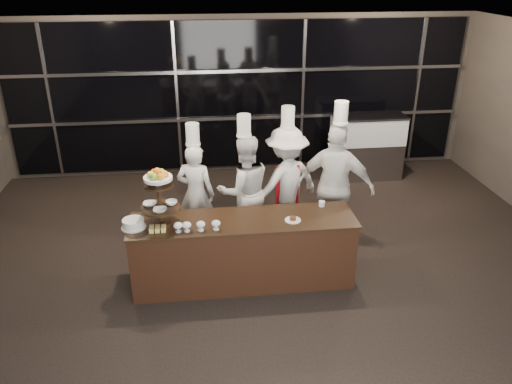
{
  "coord_description": "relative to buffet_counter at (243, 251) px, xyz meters",
  "views": [
    {
      "loc": [
        -0.82,
        -4.43,
        3.85
      ],
      "look_at": [
        -0.13,
        1.36,
        1.15
      ],
      "focal_mm": 35.0,
      "sensor_mm": 36.0,
      "label": 1
    }
  ],
  "objects": [
    {
      "name": "room",
      "position": [
        0.33,
        -1.06,
        1.03
      ],
      "size": [
        10.0,
        10.0,
        10.0
      ],
      "color": "black",
      "rests_on": "ground"
    },
    {
      "name": "window_wall",
      "position": [
        0.33,
        3.88,
        1.04
      ],
      "size": [
        8.6,
        0.1,
        2.8
      ],
      "color": "black",
      "rests_on": "ground"
    },
    {
      "name": "buffet_counter",
      "position": [
        0.0,
        0.0,
        0.0
      ],
      "size": [
        2.84,
        0.74,
        0.92
      ],
      "color": "black",
      "rests_on": "ground"
    },
    {
      "name": "display_stand",
      "position": [
        -1.0,
        -0.0,
        0.87
      ],
      "size": [
        0.48,
        0.48,
        0.74
      ],
      "color": "black",
      "rests_on": "buffet_counter"
    },
    {
      "name": "compotes",
      "position": [
        -0.59,
        -0.22,
        0.54
      ],
      "size": [
        0.56,
        0.11,
        0.12
      ],
      "color": "silver",
      "rests_on": "buffet_counter"
    },
    {
      "name": "layer_cake",
      "position": [
        -1.34,
        -0.05,
        0.51
      ],
      "size": [
        0.3,
        0.3,
        0.11
      ],
      "color": "white",
      "rests_on": "buffet_counter"
    },
    {
      "name": "pastry_squares",
      "position": [
        -1.04,
        -0.16,
        0.48
      ],
      "size": [
        0.2,
        0.12,
        0.05
      ],
      "color": "#D9C16A",
      "rests_on": "buffet_counter"
    },
    {
      "name": "small_plate",
      "position": [
        0.61,
        -0.1,
        0.47
      ],
      "size": [
        0.2,
        0.2,
        0.05
      ],
      "color": "white",
      "rests_on": "buffet_counter"
    },
    {
      "name": "chef_cup",
      "position": [
        1.07,
        0.25,
        0.49
      ],
      "size": [
        0.08,
        0.08,
        0.07
      ],
      "primitive_type": "cylinder",
      "color": "white",
      "rests_on": "buffet_counter"
    },
    {
      "name": "display_case",
      "position": [
        2.69,
        3.24,
        0.22
      ],
      "size": [
        1.35,
        0.59,
        1.24
      ],
      "color": "#A5A5AA",
      "rests_on": "ground"
    },
    {
      "name": "chef_a",
      "position": [
        -0.58,
        1.15,
        0.34
      ],
      "size": [
        0.65,
        0.53,
        1.83
      ],
      "color": "silver",
      "rests_on": "ground"
    },
    {
      "name": "chef_b",
      "position": [
        0.12,
        1.03,
        0.38
      ],
      "size": [
        0.91,
        0.77,
        1.97
      ],
      "color": "silver",
      "rests_on": "ground"
    },
    {
      "name": "chef_c",
      "position": [
        0.76,
        1.21,
        0.4
      ],
      "size": [
        1.27,
        1.05,
        2.02
      ],
      "color": "white",
      "rests_on": "ground"
    },
    {
      "name": "chef_d",
      "position": [
        1.4,
        0.79,
        0.49
      ],
      "size": [
        1.19,
        0.88,
        2.17
      ],
      "color": "white",
      "rests_on": "ground"
    }
  ]
}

